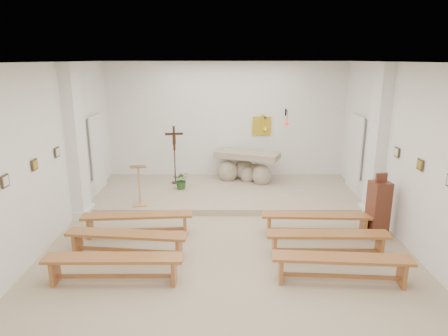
{
  "coord_description": "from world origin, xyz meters",
  "views": [
    {
      "loc": [
        -0.06,
        -6.73,
        3.55
      ],
      "look_at": [
        -0.06,
        1.6,
        1.28
      ],
      "focal_mm": 32.0,
      "sensor_mm": 36.0,
      "label": 1
    }
  ],
  "objects_px": {
    "donation_pedestal": "(378,209)",
    "bench_left_second": "(127,239)",
    "altar": "(246,168)",
    "bench_left_front": "(138,219)",
    "bench_right_second": "(327,239)",
    "lectern": "(139,184)",
    "crucifix_stand": "(174,151)",
    "bench_left_third": "(114,263)",
    "bench_right_front": "(316,219)",
    "bench_right_third": "(341,263)"
  },
  "relations": [
    {
      "from": "donation_pedestal",
      "to": "bench_left_second",
      "type": "bearing_deg",
      "value": 179.24
    },
    {
      "from": "altar",
      "to": "bench_left_front",
      "type": "distance_m",
      "value": 4.2
    },
    {
      "from": "bench_right_second",
      "to": "bench_left_second",
      "type": "bearing_deg",
      "value": -179.21
    },
    {
      "from": "lectern",
      "to": "crucifix_stand",
      "type": "xyz_separation_m",
      "value": [
        0.64,
        1.78,
        0.42
      ]
    },
    {
      "from": "altar",
      "to": "crucifix_stand",
      "type": "bearing_deg",
      "value": -150.74
    },
    {
      "from": "crucifix_stand",
      "to": "bench_left_third",
      "type": "distance_m",
      "value": 5.07
    },
    {
      "from": "bench_right_front",
      "to": "bench_right_second",
      "type": "relative_size",
      "value": 1.0
    },
    {
      "from": "bench_left_second",
      "to": "bench_right_third",
      "type": "relative_size",
      "value": 1.0
    },
    {
      "from": "lectern",
      "to": "bench_right_second",
      "type": "distance_m",
      "value": 4.57
    },
    {
      "from": "altar",
      "to": "donation_pedestal",
      "type": "relative_size",
      "value": 1.42
    },
    {
      "from": "lectern",
      "to": "bench_right_third",
      "type": "distance_m",
      "value": 5.09
    },
    {
      "from": "donation_pedestal",
      "to": "bench_left_second",
      "type": "relative_size",
      "value": 0.6
    },
    {
      "from": "crucifix_stand",
      "to": "bench_right_front",
      "type": "relative_size",
      "value": 0.72
    },
    {
      "from": "bench_left_front",
      "to": "bench_left_third",
      "type": "bearing_deg",
      "value": -94.46
    },
    {
      "from": "bench_right_front",
      "to": "bench_left_front",
      "type": "bearing_deg",
      "value": -177.97
    },
    {
      "from": "donation_pedestal",
      "to": "bench_right_third",
      "type": "xyz_separation_m",
      "value": [
        -1.24,
        -1.8,
        -0.24
      ]
    },
    {
      "from": "bench_left_third",
      "to": "bench_left_second",
      "type": "bearing_deg",
      "value": 89.72
    },
    {
      "from": "donation_pedestal",
      "to": "bench_right_second",
      "type": "height_order",
      "value": "donation_pedestal"
    },
    {
      "from": "lectern",
      "to": "bench_left_third",
      "type": "bearing_deg",
      "value": -93.76
    },
    {
      "from": "altar",
      "to": "bench_right_front",
      "type": "relative_size",
      "value": 0.86
    },
    {
      "from": "bench_right_front",
      "to": "altar",
      "type": "bearing_deg",
      "value": 112.31
    },
    {
      "from": "bench_left_front",
      "to": "bench_left_second",
      "type": "relative_size",
      "value": 1.0
    },
    {
      "from": "bench_left_second",
      "to": "donation_pedestal",
      "type": "bearing_deg",
      "value": 16.39
    },
    {
      "from": "lectern",
      "to": "donation_pedestal",
      "type": "relative_size",
      "value": 0.78
    },
    {
      "from": "crucifix_stand",
      "to": "bench_right_third",
      "type": "xyz_separation_m",
      "value": [
        3.29,
        -5.0,
        -0.74
      ]
    },
    {
      "from": "bench_left_front",
      "to": "bench_right_third",
      "type": "xyz_separation_m",
      "value": [
        3.69,
        -1.83,
        0.0
      ]
    },
    {
      "from": "bench_left_second",
      "to": "lectern",
      "type": "bearing_deg",
      "value": 102.08
    },
    {
      "from": "crucifix_stand",
      "to": "bench_right_third",
      "type": "relative_size",
      "value": 0.72
    },
    {
      "from": "altar",
      "to": "bench_right_third",
      "type": "height_order",
      "value": "altar"
    },
    {
      "from": "bench_left_third",
      "to": "bench_right_third",
      "type": "bearing_deg",
      "value": -0.28
    },
    {
      "from": "donation_pedestal",
      "to": "bench_right_third",
      "type": "height_order",
      "value": "donation_pedestal"
    },
    {
      "from": "bench_right_front",
      "to": "bench_left_second",
      "type": "distance_m",
      "value": 3.8
    },
    {
      "from": "bench_left_third",
      "to": "bench_right_third",
      "type": "height_order",
      "value": "same"
    },
    {
      "from": "donation_pedestal",
      "to": "bench_right_front",
      "type": "relative_size",
      "value": 0.6
    },
    {
      "from": "donation_pedestal",
      "to": "bench_left_third",
      "type": "xyz_separation_m",
      "value": [
        -4.93,
        -1.8,
        -0.24
      ]
    },
    {
      "from": "bench_right_front",
      "to": "bench_left_third",
      "type": "distance_m",
      "value": 4.12
    },
    {
      "from": "lectern",
      "to": "bench_left_front",
      "type": "height_order",
      "value": "lectern"
    },
    {
      "from": "altar",
      "to": "bench_left_second",
      "type": "bearing_deg",
      "value": -97.19
    },
    {
      "from": "bench_right_second",
      "to": "crucifix_stand",
      "type": "bearing_deg",
      "value": 129.6
    },
    {
      "from": "bench_left_front",
      "to": "bench_left_second",
      "type": "height_order",
      "value": "same"
    },
    {
      "from": "altar",
      "to": "bench_right_front",
      "type": "xyz_separation_m",
      "value": [
        1.27,
        -3.43,
        -0.15
      ]
    },
    {
      "from": "lectern",
      "to": "bench_left_second",
      "type": "bearing_deg",
      "value": -92.09
    },
    {
      "from": "bench_right_front",
      "to": "bench_right_third",
      "type": "bearing_deg",
      "value": -87.97
    },
    {
      "from": "bench_right_front",
      "to": "bench_right_second",
      "type": "xyz_separation_m",
      "value": [
        0.0,
        -0.92,
        0.0
      ]
    },
    {
      "from": "donation_pedestal",
      "to": "bench_left_front",
      "type": "bearing_deg",
      "value": 168.71
    },
    {
      "from": "bench_right_front",
      "to": "bench_left_third",
      "type": "xyz_separation_m",
      "value": [
        -3.69,
        -1.83,
        0.0
      ]
    },
    {
      "from": "crucifix_stand",
      "to": "bench_left_front",
      "type": "height_order",
      "value": "crucifix_stand"
    },
    {
      "from": "lectern",
      "to": "bench_left_front",
      "type": "xyz_separation_m",
      "value": [
        0.24,
        -1.39,
        -0.32
      ]
    },
    {
      "from": "bench_right_third",
      "to": "altar",
      "type": "bearing_deg",
      "value": 107.65
    },
    {
      "from": "crucifix_stand",
      "to": "donation_pedestal",
      "type": "bearing_deg",
      "value": -43.77
    }
  ]
}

